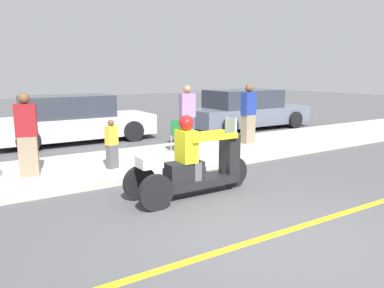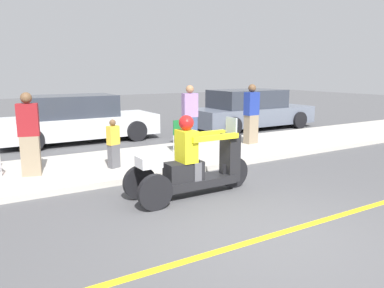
{
  "view_description": "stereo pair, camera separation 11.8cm",
  "coord_description": "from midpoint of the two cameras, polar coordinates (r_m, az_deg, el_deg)",
  "views": [
    {
      "loc": [
        -3.45,
        -3.41,
        2.17
      ],
      "look_at": [
        -0.08,
        1.98,
        0.93
      ],
      "focal_mm": 35.0,
      "sensor_mm": 36.0,
      "label": 1
    },
    {
      "loc": [
        -3.35,
        -3.47,
        2.17
      ],
      "look_at": [
        -0.08,
        1.98,
        0.93
      ],
      "focal_mm": 35.0,
      "sensor_mm": 36.0,
      "label": 2
    }
  ],
  "objects": [
    {
      "name": "parked_car_lot_far",
      "position": [
        12.19,
        -17.92,
        3.51
      ],
      "size": [
        4.73,
        1.99,
        1.45
      ],
      "color": "silver",
      "rests_on": "ground"
    },
    {
      "name": "folding_chair_set_back",
      "position": [
        9.6,
        -2.06,
        1.76
      ],
      "size": [
        0.51,
        0.51,
        0.82
      ],
      "color": "#A5A8AD",
      "rests_on": "sidewalk_strip"
    },
    {
      "name": "spectator_near_curb",
      "position": [
        10.86,
        8.27,
        4.39
      ],
      "size": [
        0.43,
        0.28,
        1.69
      ],
      "color": "gray",
      "rests_on": "sidewalk_strip"
    },
    {
      "name": "lane_stripe",
      "position": [
        5.25,
        11.19,
        -13.59
      ],
      "size": [
        24.0,
        0.12,
        0.01
      ],
      "color": "gold",
      "rests_on": "ground"
    },
    {
      "name": "spectator_by_tree",
      "position": [
        8.0,
        -24.22,
        1.05
      ],
      "size": [
        0.44,
        0.32,
        1.65
      ],
      "color": "gray",
      "rests_on": "sidewalk_strip"
    },
    {
      "name": "sidewalk_strip",
      "position": [
        8.98,
        -8.89,
        -2.7
      ],
      "size": [
        28.0,
        2.8,
        0.12
      ],
      "color": "#B2ADA3",
      "rests_on": "ground"
    },
    {
      "name": "parked_car_lot_right",
      "position": [
        14.53,
        8.03,
        5.13
      ],
      "size": [
        4.9,
        2.08,
        1.48
      ],
      "color": "slate",
      "rests_on": "ground"
    },
    {
      "name": "motorcycle_trike",
      "position": [
        6.56,
        -0.5,
        -3.58
      ],
      "size": [
        2.37,
        0.72,
        1.44
      ],
      "color": "black",
      "rests_on": "ground"
    },
    {
      "name": "spectator_with_child",
      "position": [
        8.16,
        -12.53,
        -0.14
      ],
      "size": [
        0.29,
        0.22,
        1.05
      ],
      "color": "#515156",
      "rests_on": "sidewalk_strip"
    },
    {
      "name": "spectator_mid_group",
      "position": [
        10.33,
        -1.06,
        4.14
      ],
      "size": [
        0.43,
        0.29,
        1.68
      ],
      "color": "#38476B",
      "rests_on": "sidewalk_strip"
    },
    {
      "name": "ground_plane",
      "position": [
        5.3,
        11.82,
        -13.4
      ],
      "size": [
        60.0,
        60.0,
        0.0
      ],
      "primitive_type": "plane",
      "color": "#4C4C4F"
    }
  ]
}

